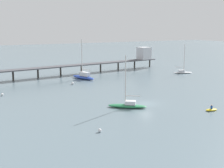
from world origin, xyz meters
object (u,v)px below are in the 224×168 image
Objects in this scene: sailboat_green at (128,104)px; mooring_buoy_inner at (2,94)px; dinghy_yellow at (211,110)px; sailboat_blue at (84,76)px; mooring_buoy_far at (100,130)px; sailboat_white at (183,71)px; pier at (106,60)px; mooring_buoy_near at (73,83)px.

mooring_buoy_inner is (-18.73, 21.15, -0.31)m from sailboat_green.
sailboat_blue is at bearing 99.44° from dinghy_yellow.
mooring_buoy_inner is at bearing 131.53° from sailboat_green.
sailboat_green is 17.94× the size of mooring_buoy_far.
sailboat_white reaches higher than dinghy_yellow.
sailboat_white is 0.80× the size of sailboat_blue.
mooring_buoy_far is at bearing -137.35° from sailboat_green.
sailboat_white reaches higher than mooring_buoy_inner.
sailboat_white is at bearing 6.51° from mooring_buoy_inner.
pier is 111.67× the size of mooring_buoy_inner.
sailboat_white is at bearing -9.02° from sailboat_blue.
sailboat_white reaches higher than mooring_buoy_near.
dinghy_yellow is (-24.81, -36.35, -0.38)m from sailboat_white.
pier is 42.61m from mooring_buoy_inner.
pier is 46.60m from sailboat_green.
sailboat_green reaches higher than dinghy_yellow.
sailboat_green is (-36.78, -27.48, 0.00)m from sailboat_white.
mooring_buoy_far is at bearing -118.12° from pier.
sailboat_white is at bearing 2.21° from mooring_buoy_near.
sailboat_white is at bearing 38.16° from mooring_buoy_far.
mooring_buoy_near is (9.71, 35.65, 0.08)m from mooring_buoy_far.
mooring_buoy_near reaches higher than mooring_buoy_far.
pier is at bearing 67.64° from sailboat_green.
dinghy_yellow is (-5.71, -51.87, -3.58)m from pier.
mooring_buoy_inner is at bearing 105.10° from mooring_buoy_far.
mooring_buoy_far is at bearing -110.24° from sailboat_blue.
sailboat_blue is at bearing 48.05° from mooring_buoy_near.
dinghy_yellow reaches higher than mooring_buoy_near.
dinghy_yellow is 4.45× the size of mooring_buoy_far.
sailboat_green is at bearing -48.47° from mooring_buoy_inner.
pier is at bearing 140.90° from sailboat_white.
sailboat_green is at bearing -143.23° from sailboat_white.
sailboat_blue is 44.90m from mooring_buoy_far.
mooring_buoy_near reaches higher than mooring_buoy_inner.
mooring_buoy_inner is (-36.42, -21.85, -3.50)m from pier.
sailboat_white is at bearing 55.69° from dinghy_yellow.
sailboat_green is at bearing -98.91° from sailboat_blue.
pier is 6.86× the size of sailboat_green.
mooring_buoy_inner is at bearing -164.83° from mooring_buoy_near.
pier is 27.63× the size of dinghy_yellow.
sailboat_white is 15.22× the size of mooring_buoy_inner.
mooring_buoy_near is (-37.50, -1.45, -0.25)m from sailboat_white.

